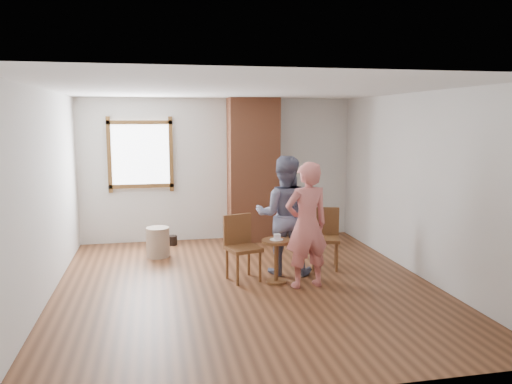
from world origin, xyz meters
TOP-DOWN VIEW (x-y plane):
  - ground at (0.00, 0.00)m, footprint 5.50×5.50m
  - room_shell at (-0.06, 0.61)m, footprint 5.04×5.52m
  - brick_chimney at (0.60, 2.50)m, footprint 0.90×0.50m
  - stoneware_crock at (-1.15, 1.69)m, footprint 0.41×0.41m
  - dark_pot at (-0.89, 2.40)m, footprint 0.18×0.18m
  - dining_chair_left at (-0.02, 0.29)m, footprint 0.52×0.52m
  - dining_chair_right at (1.32, 0.60)m, footprint 0.53×0.53m
  - side_table at (0.43, 0.03)m, footprint 0.40×0.40m
  - cake_plate at (0.43, 0.03)m, footprint 0.18×0.18m
  - cake_slice at (0.44, 0.03)m, footprint 0.08×0.07m
  - man at (0.64, 0.44)m, footprint 0.98×0.86m
  - person_pink at (0.78, -0.20)m, footprint 0.67×0.49m

SIDE VIEW (x-z plane):
  - ground at x=0.00m, z-range 0.00..0.00m
  - dark_pot at x=-0.89m, z-range 0.00..0.17m
  - stoneware_crock at x=-1.15m, z-range 0.00..0.48m
  - side_table at x=0.43m, z-range 0.10..0.70m
  - dining_chair_right at x=1.32m, z-range 0.05..0.95m
  - dining_chair_left at x=-0.02m, z-range 0.05..0.96m
  - cake_plate at x=0.43m, z-range 0.60..0.61m
  - cake_slice at x=0.44m, z-range 0.61..0.67m
  - person_pink at x=0.78m, z-range 0.00..1.68m
  - man at x=0.64m, z-range 0.00..1.71m
  - brick_chimney at x=0.60m, z-range 0.00..2.60m
  - room_shell at x=-0.06m, z-range 0.50..3.12m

